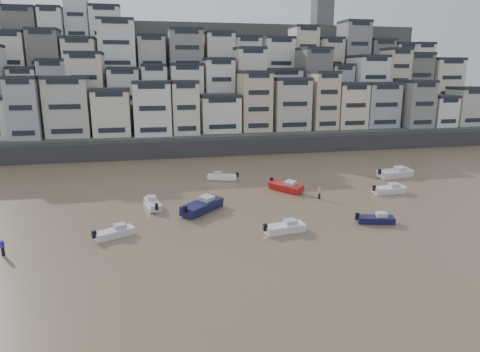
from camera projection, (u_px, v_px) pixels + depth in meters
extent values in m
plane|color=brown|center=(237.00, 348.00, 27.87)|extent=(400.00, 400.00, 0.00)
cube|color=#38383A|center=(220.00, 147.00, 91.17)|extent=(140.00, 3.00, 3.50)
cube|color=#4C4C47|center=(236.00, 140.00, 98.79)|extent=(140.00, 14.00, 4.00)
cube|color=#4C4C47|center=(226.00, 121.00, 109.45)|extent=(140.00, 14.00, 10.00)
cube|color=#4C4C47|center=(218.00, 102.00, 119.87)|extent=(140.00, 14.00, 18.00)
cube|color=#4C4C47|center=(212.00, 86.00, 130.30)|extent=(140.00, 16.00, 26.00)
cube|color=#4C4C47|center=(205.00, 76.00, 142.85)|extent=(140.00, 18.00, 32.00)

